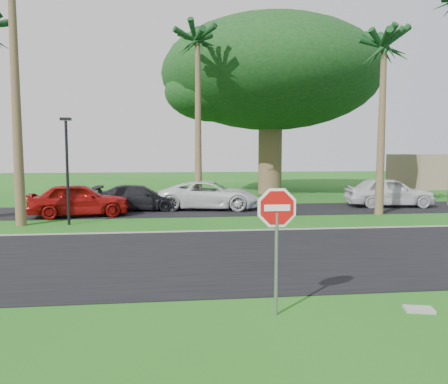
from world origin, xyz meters
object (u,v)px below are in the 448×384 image
car_dark (139,198)px  car_pickup (389,192)px  stop_sign_near (277,225)px  car_minivan (210,195)px  car_red (79,200)px

car_dark → car_pickup: (14.34, -0.05, 0.17)m
stop_sign_near → car_dark: 16.43m
car_minivan → car_pickup: car_pickup is taller
car_red → car_pickup: bearing=-92.8°
car_dark → car_minivan: 3.88m
car_dark → car_pickup: 14.34m
stop_sign_near → car_minivan: 16.01m
car_red → car_pickup: car_pickup is taller
stop_sign_near → car_dark: bearing=103.4°
stop_sign_near → car_minivan: (0.07, 15.98, -1.00)m
stop_sign_near → car_dark: (-3.81, 15.95, -1.09)m
car_dark → car_pickup: car_pickup is taller
car_red → car_dark: size_ratio=1.02×
car_red → car_pickup: (17.08, 1.93, 0.03)m
car_minivan → stop_sign_near: bearing=-170.6°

